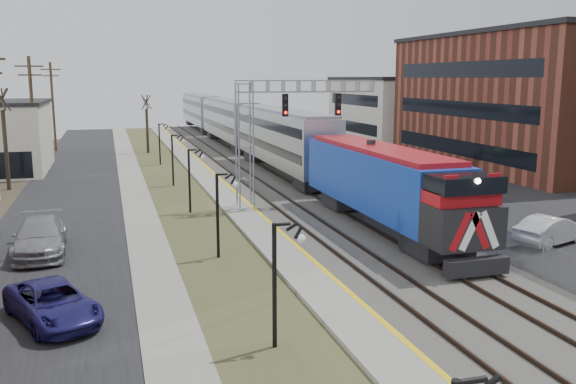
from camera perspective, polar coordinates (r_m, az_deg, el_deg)
name	(u,v)px	position (r m, az deg, el deg)	size (l,w,h in m)	color
street_west	(69,199)	(44.93, -19.82, -0.58)	(7.00, 120.00, 0.04)	black
sidewalk	(135,195)	(44.86, -14.08, -0.26)	(2.00, 120.00, 0.08)	gray
grass_median	(178,193)	(45.06, -10.27, -0.07)	(4.00, 120.00, 0.06)	#404726
platform	(219,189)	(45.45, -6.52, 0.24)	(2.00, 120.00, 0.24)	gray
ballast_bed	(283,186)	(46.55, -0.45, 0.53)	(8.00, 120.00, 0.20)	#595651
parking_lot	(424,180)	(51.13, 12.60, 1.09)	(16.00, 120.00, 0.04)	black
platform_edge	(230,187)	(45.59, -5.43, 0.45)	(0.24, 120.00, 0.01)	gold
track_near	(258,185)	(46.02, -2.84, 0.62)	(1.58, 120.00, 0.15)	#2D2119
track_far	(302,183)	(46.95, 1.31, 0.83)	(1.58, 120.00, 0.15)	#2D2119
train	(243,128)	(66.80, -4.19, 6.01)	(3.00, 85.85, 5.33)	#143AAA
signal_gantry	(271,121)	(38.43, -1.58, 6.63)	(9.00, 1.07, 8.15)	gray
lampposts	(217,215)	(28.43, -6.70, -2.17)	(0.14, 62.14, 4.00)	black
fence	(335,175)	(47.75, 4.41, 1.60)	(0.04, 120.00, 1.60)	gray
bare_trees	(53,154)	(48.47, -21.14, 3.32)	(12.30, 42.30, 5.95)	#382D23
car_lot_b	(551,230)	(33.38, 23.42, -3.32)	(1.53, 4.40, 1.45)	silver
car_lot_d	(439,192)	(42.79, 13.91, 0.04)	(1.79, 4.39, 1.27)	navy
car_lot_e	(418,188)	(43.74, 12.10, 0.39)	(1.59, 3.95, 1.34)	slate
car_lot_f	(326,157)	(58.89, 3.54, 3.30)	(1.63, 4.69, 1.54)	#0C3C0E
car_street_a	(53,304)	(22.65, -21.16, -9.74)	(2.18, 4.74, 1.32)	navy
car_street_b	(40,238)	(31.20, -22.19, -3.98)	(2.30, 5.66, 1.64)	gray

